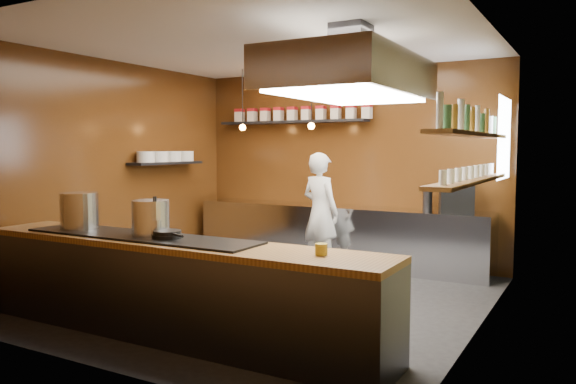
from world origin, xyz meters
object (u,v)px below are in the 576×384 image
Objects in this scene: chef at (320,212)px; stockpot_small at (150,218)px; extractor_hood at (351,75)px; espresso_machine at (456,197)px; stockpot_large at (79,211)px.

stockpot_small is at bearing 101.73° from chef.
chef is at bearing 122.97° from extractor_hood.
chef is (-1.80, -0.53, -0.26)m from espresso_machine.
stockpot_small is 4.25m from espresso_machine.
stockpot_large is at bearing -147.34° from espresso_machine.
stockpot_small is at bearing 2.53° from stockpot_large.
stockpot_large is (-2.55, -1.19, -1.38)m from extractor_hood.
extractor_hood is 2.91m from chef.
stockpot_large is at bearing -177.47° from stockpot_small.
stockpot_small is 0.83× the size of espresso_machine.
extractor_hood reaches higher than stockpot_small.
espresso_machine is (0.49, 2.55, -1.39)m from extractor_hood.
chef is at bearing 178.21° from espresso_machine.
espresso_machine is (2.09, 3.69, 0.01)m from stockpot_small.
extractor_hood is 2.41m from stockpot_small.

